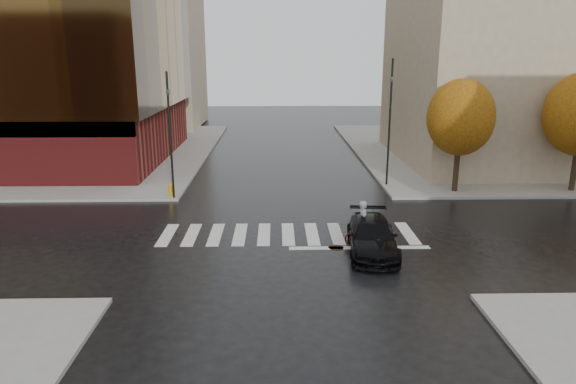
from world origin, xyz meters
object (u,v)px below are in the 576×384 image
at_px(traffic_light_nw, 170,128).
at_px(sedan, 372,237).
at_px(cyclist, 364,230).
at_px(fire_hydrant, 171,189).
at_px(traffic_light_ne, 390,114).

bearing_deg(traffic_light_nw, sedan, 55.71).
bearing_deg(sedan, cyclist, 107.85).
bearing_deg(traffic_light_nw, fire_hydrant, -129.48).
distance_m(sedan, cyclist, 0.82).
bearing_deg(traffic_light_ne, cyclist, 82.23).
xyz_separation_m(traffic_light_nw, fire_hydrant, (-0.20, 0.20, -3.50)).
xyz_separation_m(sedan, traffic_light_nw, (-9.72, 8.10, 3.37)).
bearing_deg(sedan, traffic_light_ne, 79.99).
height_order(traffic_light_ne, fire_hydrant, traffic_light_ne).
bearing_deg(traffic_light_ne, traffic_light_nw, 21.37).
bearing_deg(fire_hydrant, traffic_light_ne, 11.05).
xyz_separation_m(cyclist, traffic_light_nw, (-9.53, 7.30, 3.38)).
distance_m(sedan, traffic_light_ne, 11.81).
distance_m(cyclist, fire_hydrant, 12.29).
relative_size(sedan, traffic_light_ne, 0.63).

